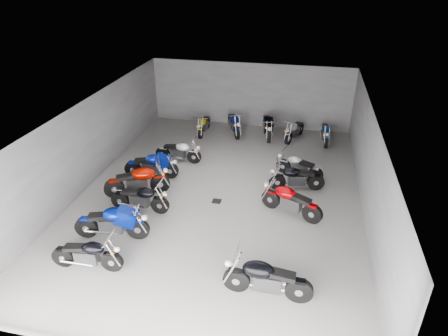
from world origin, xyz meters
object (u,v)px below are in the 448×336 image
(motorcycle_back_f, at_px, (325,133))
(motorcycle_back_e, at_px, (294,130))
(motorcycle_left_f, at_px, (179,151))
(drain_grate, at_px, (217,201))
(motorcycle_back_d, at_px, (267,126))
(motorcycle_back_c, at_px, (234,123))
(motorcycle_left_c, at_px, (140,198))
(motorcycle_right_d, at_px, (291,201))
(motorcycle_left_e, at_px, (152,165))
(motorcycle_right_f, at_px, (299,166))
(motorcycle_right_a, at_px, (266,279))
(motorcycle_back_b, at_px, (204,125))
(motorcycle_left_a, at_px, (88,254))
(motorcycle_left_d, at_px, (138,181))
(motorcycle_right_e, at_px, (296,178))
(motorcycle_left_b, at_px, (112,223))

(motorcycle_back_f, bearing_deg, motorcycle_back_e, -3.34)
(motorcycle_left_f, height_order, motorcycle_back_f, motorcycle_left_f)
(drain_grate, distance_m, motorcycle_back_d, 6.35)
(motorcycle_back_c, relative_size, motorcycle_back_d, 0.92)
(motorcycle_left_c, relative_size, motorcycle_right_d, 0.99)
(motorcycle_left_e, relative_size, motorcycle_right_f, 1.16)
(drain_grate, relative_size, motorcycle_left_e, 0.15)
(motorcycle_right_a, bearing_deg, motorcycle_left_e, 45.45)
(motorcycle_back_b, bearing_deg, motorcycle_right_a, 112.89)
(motorcycle_left_e, xyz_separation_m, motorcycle_back_d, (3.94, 5.03, 0.03))
(motorcycle_left_f, distance_m, motorcycle_back_e, 5.73)
(motorcycle_right_a, height_order, motorcycle_back_d, motorcycle_right_a)
(motorcycle_right_a, height_order, motorcycle_back_f, motorcycle_right_a)
(motorcycle_back_b, bearing_deg, motorcycle_left_a, 86.02)
(motorcycle_left_d, bearing_deg, motorcycle_back_d, 124.18)
(motorcycle_left_d, height_order, motorcycle_left_e, motorcycle_left_d)
(motorcycle_right_a, distance_m, motorcycle_right_e, 5.55)
(motorcycle_left_a, xyz_separation_m, motorcycle_right_f, (5.43, 6.56, -0.03))
(motorcycle_left_c, xyz_separation_m, motorcycle_left_e, (-0.48, 2.31, 0.02))
(drain_grate, bearing_deg, motorcycle_left_b, -134.50)
(motorcycle_left_d, height_order, motorcycle_right_f, motorcycle_left_d)
(motorcycle_right_e, xyz_separation_m, motorcycle_back_b, (-4.70, 4.48, -0.03))
(drain_grate, height_order, motorcycle_left_b, motorcycle_left_b)
(motorcycle_right_d, bearing_deg, motorcycle_right_f, 20.31)
(motorcycle_right_f, height_order, motorcycle_back_e, motorcycle_back_e)
(motorcycle_left_b, xyz_separation_m, motorcycle_left_f, (0.37, 5.40, -0.08))
(drain_grate, height_order, motorcycle_back_b, motorcycle_back_b)
(motorcycle_right_e, relative_size, motorcycle_back_f, 1.04)
(motorcycle_back_c, bearing_deg, motorcycle_right_e, 101.50)
(motorcycle_left_c, relative_size, motorcycle_left_d, 0.93)
(motorcycle_back_d, relative_size, motorcycle_back_f, 1.15)
(motorcycle_left_e, xyz_separation_m, motorcycle_right_f, (5.62, 1.24, -0.05))
(motorcycle_left_d, bearing_deg, motorcycle_right_e, 81.73)
(drain_grate, xyz_separation_m, motorcycle_back_e, (2.37, 6.09, 0.47))
(motorcycle_right_f, xyz_separation_m, motorcycle_back_b, (-4.75, 3.46, -0.00))
(motorcycle_left_b, distance_m, motorcycle_right_f, 7.43)
(motorcycle_left_e, relative_size, motorcycle_back_c, 1.03)
(motorcycle_right_d, bearing_deg, motorcycle_left_b, 138.08)
(motorcycle_left_b, bearing_deg, motorcycle_back_b, 166.93)
(motorcycle_left_a, distance_m, motorcycle_left_b, 1.43)
(motorcycle_left_a, height_order, motorcycle_back_d, motorcycle_back_d)
(drain_grate, xyz_separation_m, motorcycle_left_e, (-2.87, 1.21, 0.51))
(motorcycle_right_d, bearing_deg, motorcycle_back_c, 49.23)
(motorcycle_back_b, height_order, motorcycle_back_e, motorcycle_back_e)
(motorcycle_back_d, bearing_deg, drain_grate, 68.35)
(motorcycle_left_c, height_order, motorcycle_back_d, motorcycle_back_d)
(motorcycle_left_b, bearing_deg, motorcycle_right_a, 64.92)
(motorcycle_left_f, xyz_separation_m, motorcycle_back_b, (0.26, 3.19, -0.02))
(motorcycle_left_a, bearing_deg, motorcycle_right_d, 121.91)
(motorcycle_left_e, relative_size, motorcycle_right_a, 0.93)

